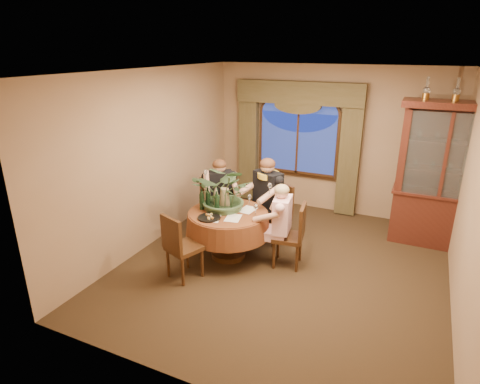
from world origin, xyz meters
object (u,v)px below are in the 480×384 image
at_px(dining_table, 228,234).
at_px(chair_right, 288,236).
at_px(chair_back, 215,207).
at_px(china_cabinet, 441,176).
at_px(stoneware_vase, 225,198).
at_px(olive_bowl, 229,211).
at_px(chair_back_right, 275,214).
at_px(wine_bottle_4, 208,198).
at_px(wine_bottle_0, 207,197).
at_px(centerpiece_plant, 226,170).
at_px(wine_bottle_2, 202,199).
at_px(person_scarf, 268,201).
at_px(wine_bottle_5, 217,202).
at_px(oil_lamp_center, 457,89).
at_px(chair_front_left, 184,246).
at_px(wine_bottle_3, 216,195).
at_px(person_back, 220,198).
at_px(wine_bottle_1, 216,198).
at_px(person_pink, 282,225).
at_px(oil_lamp_left, 427,88).

xyz_separation_m(dining_table, chair_right, (0.91, 0.14, 0.10)).
bearing_deg(chair_back, china_cabinet, 156.94).
height_order(stoneware_vase, olive_bowl, stoneware_vase).
relative_size(chair_back_right, wine_bottle_4, 2.91).
xyz_separation_m(dining_table, wine_bottle_0, (-0.40, 0.06, 0.54)).
relative_size(chair_right, centerpiece_plant, 0.89).
height_order(dining_table, wine_bottle_2, wine_bottle_2).
relative_size(dining_table, chair_back, 1.35).
relative_size(person_scarf, wine_bottle_0, 4.40).
height_order(chair_back_right, wine_bottle_2, wine_bottle_2).
bearing_deg(stoneware_vase, olive_bowl, -44.75).
relative_size(china_cabinet, stoneware_vase, 7.46).
xyz_separation_m(chair_back_right, wine_bottle_5, (-0.61, -0.89, 0.44)).
bearing_deg(olive_bowl, person_scarf, 66.76).
relative_size(china_cabinet, person_scarf, 1.61).
relative_size(oil_lamp_center, chair_right, 0.35).
bearing_deg(wine_bottle_4, chair_back, 110.87).
distance_m(chair_front_left, person_scarf, 1.67).
bearing_deg(wine_bottle_5, wine_bottle_2, 179.19).
distance_m(oil_lamp_center, wine_bottle_4, 4.01).
relative_size(chair_right, chair_front_left, 1.00).
relative_size(wine_bottle_3, wine_bottle_4, 1.00).
distance_m(person_back, stoneware_vase, 0.65).
relative_size(wine_bottle_1, wine_bottle_4, 1.00).
xyz_separation_m(wine_bottle_1, wine_bottle_4, (-0.10, -0.07, 0.00)).
distance_m(oil_lamp_center, wine_bottle_0, 4.03).
xyz_separation_m(chair_right, person_pink, (-0.09, -0.02, 0.15)).
xyz_separation_m(chair_right, person_back, (-1.39, 0.50, 0.20)).
relative_size(oil_lamp_left, centerpiece_plant, 0.32).
relative_size(oil_lamp_center, wine_bottle_3, 1.03).
height_order(dining_table, oil_lamp_center, oil_lamp_center).
xyz_separation_m(stoneware_vase, wine_bottle_4, (-0.22, -0.13, 0.01)).
xyz_separation_m(oil_lamp_center, wine_bottle_3, (-3.15, -1.66, -1.59)).
distance_m(oil_lamp_left, wine_bottle_4, 3.69).
bearing_deg(wine_bottle_0, centerpiece_plant, 9.72).
xyz_separation_m(dining_table, wine_bottle_2, (-0.41, -0.07, 0.54)).
bearing_deg(wine_bottle_2, chair_front_left, -80.80).
xyz_separation_m(wine_bottle_0, wine_bottle_4, (0.05, -0.05, 0.00)).
height_order(china_cabinet, person_pink, china_cabinet).
xyz_separation_m(oil_lamp_center, olive_bowl, (-2.83, -1.84, -1.73)).
xyz_separation_m(person_back, wine_bottle_3, (0.18, -0.47, 0.23)).
bearing_deg(wine_bottle_5, chair_front_left, -101.67).
xyz_separation_m(chair_front_left, wine_bottle_4, (-0.05, 0.79, 0.44)).
height_order(person_pink, wine_bottle_5, person_pink).
bearing_deg(person_back, china_cabinet, 163.09).
height_order(oil_lamp_center, stoneware_vase, oil_lamp_center).
relative_size(person_back, centerpiece_plant, 1.27).
distance_m(person_pink, centerpiece_plant, 1.16).
xyz_separation_m(wine_bottle_3, wine_bottle_4, (-0.05, -0.16, 0.00)).
xyz_separation_m(chair_back_right, chair_front_left, (-0.75, -1.59, 0.00)).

